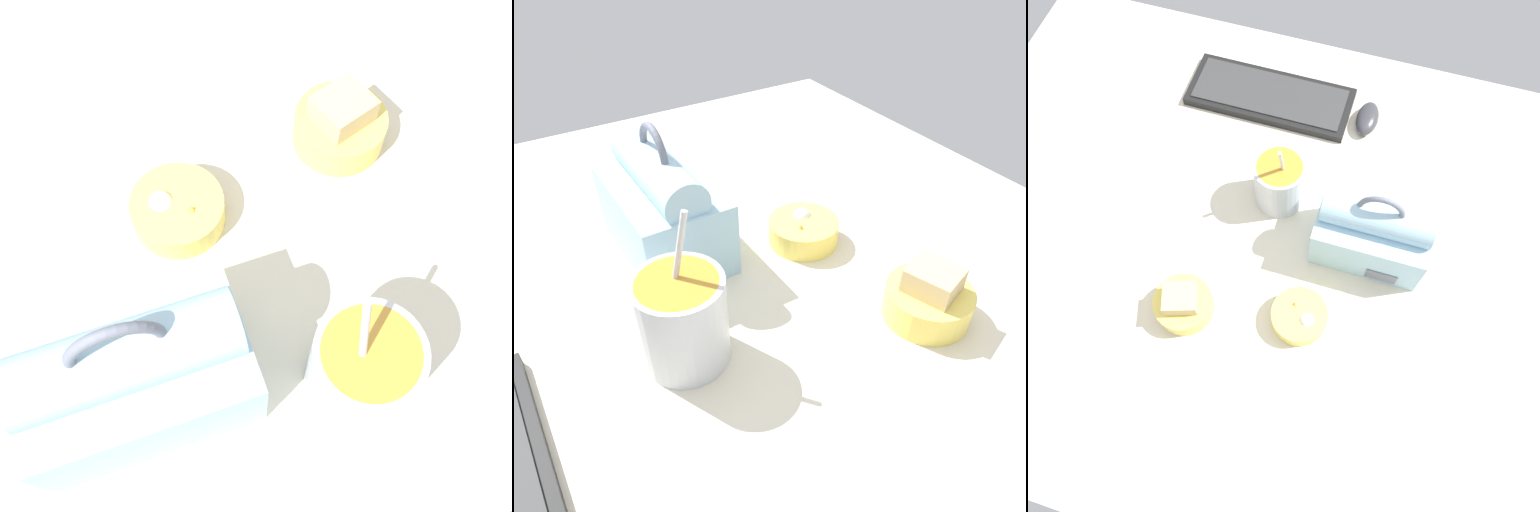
% 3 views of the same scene
% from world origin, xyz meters
% --- Properties ---
extents(desk_surface, '(1.40, 1.10, 0.02)m').
position_xyz_m(desk_surface, '(0.00, 0.00, 0.01)').
color(desk_surface, beige).
rests_on(desk_surface, ground).
extents(lunch_bag, '(0.21, 0.13, 0.20)m').
position_xyz_m(lunch_bag, '(0.21, 0.05, 0.09)').
color(lunch_bag, '#9EC6DB').
rests_on(lunch_bag, desk_surface).
extents(soup_cup, '(0.10, 0.10, 0.19)m').
position_xyz_m(soup_cup, '(0.01, 0.12, 0.08)').
color(soup_cup, silver).
rests_on(soup_cup, desk_surface).
extents(bento_bowl_sandwich, '(0.11, 0.11, 0.08)m').
position_xyz_m(bento_bowl_sandwich, '(-0.09, -0.17, 0.05)').
color(bento_bowl_sandwich, '#EFD65B').
rests_on(bento_bowl_sandwich, desk_surface).
extents(bento_bowl_snacks, '(0.10, 0.10, 0.05)m').
position_xyz_m(bento_bowl_snacks, '(0.12, -0.13, 0.04)').
color(bento_bowl_snacks, '#EFD65B').
rests_on(bento_bowl_snacks, desk_surface).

